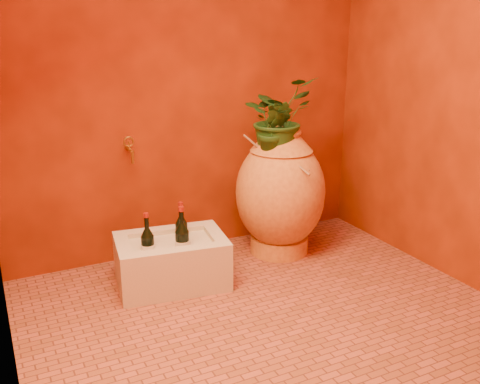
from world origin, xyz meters
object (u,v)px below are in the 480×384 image
wine_bottle_b (148,247)px  stone_basin (172,262)px  amphora (280,192)px  wine_bottle_c (182,243)px  wall_tap (130,148)px  wine_bottle_a (182,234)px

wine_bottle_b → stone_basin: bearing=8.3°
amphora → wine_bottle_c: bearing=-165.0°
wine_bottle_c → wall_tap: 0.69m
amphora → wine_bottle_c: amphora is taller
amphora → wine_bottle_a: bearing=-175.7°
stone_basin → wine_bottle_b: 0.20m
wine_bottle_a → wall_tap: 0.62m
stone_basin → wall_tap: wall_tap is taller
wine_bottle_b → wine_bottle_c: (0.19, -0.06, 0.01)m
stone_basin → wine_bottle_b: wine_bottle_b is taller
wine_bottle_b → amphora: bearing=8.8°
wine_bottle_c → wall_tap: wall_tap is taller
wine_bottle_a → stone_basin: bearing=-142.3°
amphora → stone_basin: size_ratio=1.24×
amphora → wine_bottle_a: (-0.73, -0.05, -0.15)m
stone_basin → wine_bottle_b: size_ratio=2.16×
wall_tap → wine_bottle_a: bearing=-58.1°
wine_bottle_b → wine_bottle_c: 0.20m
amphora → wine_bottle_a: amphora is taller
stone_basin → wine_bottle_c: bearing=-61.2°
amphora → stone_basin: bearing=-171.1°
wine_bottle_a → wine_bottle_c: size_ratio=0.92×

